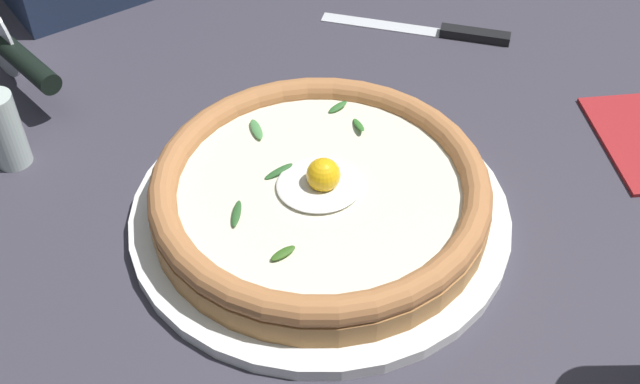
{
  "coord_description": "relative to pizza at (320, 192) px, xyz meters",
  "views": [
    {
      "loc": [
        -0.18,
        -0.46,
        0.49
      ],
      "look_at": [
        -0.05,
        -0.01,
        0.03
      ],
      "focal_mm": 43.87,
      "sensor_mm": 36.0,
      "label": 1
    }
  ],
  "objects": [
    {
      "name": "table_knife",
      "position": [
        0.21,
        0.23,
        -0.03
      ],
      "size": [
        0.19,
        0.13,
        0.01
      ],
      "color": "silver",
      "rests_on": "ground"
    },
    {
      "name": "ground_plane",
      "position": [
        0.05,
        0.01,
        -0.05
      ],
      "size": [
        2.4,
        2.4,
        0.03
      ],
      "primitive_type": "cube",
      "color": "#393642",
      "rests_on": "ground"
    },
    {
      "name": "pizza_plate",
      "position": [
        0.0,
        -0.0,
        -0.03
      ],
      "size": [
        0.32,
        0.32,
        0.01
      ],
      "primitive_type": "cylinder",
      "color": "white",
      "rests_on": "ground"
    },
    {
      "name": "pepper_shaker",
      "position": [
        -0.25,
        0.15,
        0.0
      ],
      "size": [
        0.03,
        0.03,
        0.07
      ],
      "primitive_type": "cylinder",
      "color": "silver",
      "rests_on": "ground"
    },
    {
      "name": "pizza_cutter",
      "position": [
        -0.24,
        0.26,
        0.01
      ],
      "size": [
        0.08,
        0.15,
        0.09
      ],
      "color": "silver",
      "rests_on": "ground"
    },
    {
      "name": "pizza",
      "position": [
        0.0,
        0.0,
        0.0
      ],
      "size": [
        0.28,
        0.28,
        0.05
      ],
      "color": "#B37B44",
      "rests_on": "pizza_plate"
    }
  ]
}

